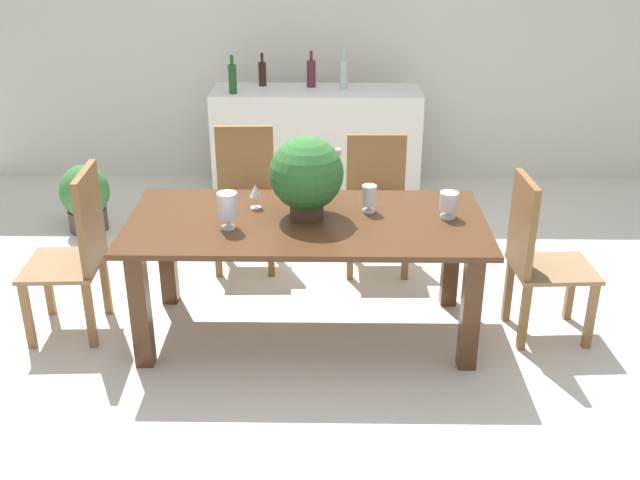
{
  "coord_description": "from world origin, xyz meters",
  "views": [
    {
      "loc": [
        0.13,
        -4.13,
        2.37
      ],
      "look_at": [
        0.08,
        -0.17,
        0.57
      ],
      "focal_mm": 41.89,
      "sensor_mm": 36.0,
      "label": 1
    }
  ],
  "objects_px": {
    "chair_head_end": "(78,247)",
    "wine_bottle_tall": "(233,78)",
    "wine_bottle_green": "(343,74)",
    "wine_bottle_clear": "(262,73)",
    "chair_far_right": "(376,195)",
    "wine_glass": "(255,192)",
    "chair_far_left": "(245,191)",
    "potted_plant_floor": "(85,197)",
    "flower_centerpiece": "(306,175)",
    "crystal_vase_right": "(369,196)",
    "wine_bottle_amber": "(311,73)",
    "dining_table": "(307,240)",
    "crystal_vase_left": "(227,207)",
    "chair_foot_end": "(537,254)",
    "kitchen_counter": "(317,146)",
    "crystal_vase_center_near": "(449,202)"
  },
  "relations": [
    {
      "from": "chair_head_end",
      "to": "wine_bottle_tall",
      "type": "distance_m",
      "value": 2.25
    },
    {
      "from": "wine_bottle_green",
      "to": "wine_bottle_clear",
      "type": "bearing_deg",
      "value": 170.27
    },
    {
      "from": "wine_bottle_clear",
      "to": "chair_far_right",
      "type": "bearing_deg",
      "value": -56.85
    },
    {
      "from": "chair_far_right",
      "to": "wine_glass",
      "type": "height_order",
      "value": "chair_far_right"
    },
    {
      "from": "chair_far_left",
      "to": "potted_plant_floor",
      "type": "height_order",
      "value": "chair_far_left"
    },
    {
      "from": "flower_centerpiece",
      "to": "wine_bottle_tall",
      "type": "distance_m",
      "value": 2.14
    },
    {
      "from": "crystal_vase_right",
      "to": "wine_bottle_green",
      "type": "relative_size",
      "value": 0.5
    },
    {
      "from": "wine_bottle_amber",
      "to": "wine_bottle_tall",
      "type": "relative_size",
      "value": 0.97
    },
    {
      "from": "chair_head_end",
      "to": "chair_far_left",
      "type": "relative_size",
      "value": 1.04
    },
    {
      "from": "wine_glass",
      "to": "dining_table",
      "type": "bearing_deg",
      "value": -29.94
    },
    {
      "from": "crystal_vase_left",
      "to": "wine_bottle_green",
      "type": "height_order",
      "value": "wine_bottle_green"
    },
    {
      "from": "chair_foot_end",
      "to": "chair_head_end",
      "type": "height_order",
      "value": "chair_head_end"
    },
    {
      "from": "chair_far_left",
      "to": "wine_bottle_green",
      "type": "distance_m",
      "value": 1.54
    },
    {
      "from": "flower_centerpiece",
      "to": "wine_bottle_tall",
      "type": "relative_size",
      "value": 1.53
    },
    {
      "from": "wine_bottle_green",
      "to": "dining_table",
      "type": "bearing_deg",
      "value": -96.0
    },
    {
      "from": "wine_bottle_tall",
      "to": "wine_bottle_clear",
      "type": "xyz_separation_m",
      "value": [
        0.22,
        0.28,
        -0.02
      ]
    },
    {
      "from": "chair_head_end",
      "to": "kitchen_counter",
      "type": "bearing_deg",
      "value": 146.1
    },
    {
      "from": "chair_head_end",
      "to": "wine_bottle_clear",
      "type": "height_order",
      "value": "wine_bottle_clear"
    },
    {
      "from": "crystal_vase_left",
      "to": "wine_bottle_amber",
      "type": "bearing_deg",
      "value": 80.87
    },
    {
      "from": "flower_centerpiece",
      "to": "crystal_vase_center_near",
      "type": "relative_size",
      "value": 3.07
    },
    {
      "from": "chair_far_right",
      "to": "wine_bottle_tall",
      "type": "xyz_separation_m",
      "value": [
        -1.11,
        1.09,
        0.58
      ]
    },
    {
      "from": "dining_table",
      "to": "chair_far_right",
      "type": "bearing_deg",
      "value": 65.31
    },
    {
      "from": "chair_far_left",
      "to": "crystal_vase_left",
      "type": "relative_size",
      "value": 4.67
    },
    {
      "from": "wine_bottle_tall",
      "to": "wine_bottle_clear",
      "type": "distance_m",
      "value": 0.36
    },
    {
      "from": "chair_far_left",
      "to": "crystal_vase_center_near",
      "type": "height_order",
      "value": "chair_far_left"
    },
    {
      "from": "chair_head_end",
      "to": "chair_far_right",
      "type": "distance_m",
      "value": 2.04
    },
    {
      "from": "crystal_vase_right",
      "to": "wine_bottle_clear",
      "type": "xyz_separation_m",
      "value": [
        -0.8,
        2.24,
        0.24
      ]
    },
    {
      "from": "flower_centerpiece",
      "to": "wine_bottle_green",
      "type": "relative_size",
      "value": 1.46
    },
    {
      "from": "crystal_vase_center_near",
      "to": "potted_plant_floor",
      "type": "bearing_deg",
      "value": 150.46
    },
    {
      "from": "wine_glass",
      "to": "flower_centerpiece",
      "type": "bearing_deg",
      "value": -21.43
    },
    {
      "from": "wine_bottle_amber",
      "to": "chair_far_right",
      "type": "bearing_deg",
      "value": -69.99
    },
    {
      "from": "dining_table",
      "to": "chair_head_end",
      "type": "distance_m",
      "value": 1.33
    },
    {
      "from": "dining_table",
      "to": "wine_glass",
      "type": "relative_size",
      "value": 13.78
    },
    {
      "from": "chair_far_right",
      "to": "wine_bottle_amber",
      "type": "distance_m",
      "value": 1.53
    },
    {
      "from": "crystal_vase_right",
      "to": "potted_plant_floor",
      "type": "bearing_deg",
      "value": 147.07
    },
    {
      "from": "flower_centerpiece",
      "to": "wine_bottle_amber",
      "type": "height_order",
      "value": "wine_bottle_amber"
    },
    {
      "from": "chair_far_right",
      "to": "wine_glass",
      "type": "distance_m",
      "value": 1.16
    },
    {
      "from": "flower_centerpiece",
      "to": "potted_plant_floor",
      "type": "height_order",
      "value": "flower_centerpiece"
    },
    {
      "from": "wine_glass",
      "to": "chair_foot_end",
      "type": "bearing_deg",
      "value": -6.33
    },
    {
      "from": "crystal_vase_center_near",
      "to": "wine_glass",
      "type": "height_order",
      "value": "crystal_vase_center_near"
    },
    {
      "from": "crystal_vase_right",
      "to": "dining_table",
      "type": "bearing_deg",
      "value": -160.5
    },
    {
      "from": "chair_foot_end",
      "to": "wine_bottle_green",
      "type": "height_order",
      "value": "wine_bottle_green"
    },
    {
      "from": "potted_plant_floor",
      "to": "crystal_vase_right",
      "type": "bearing_deg",
      "value": -32.93
    },
    {
      "from": "crystal_vase_right",
      "to": "wine_bottle_tall",
      "type": "bearing_deg",
      "value": 117.4
    },
    {
      "from": "wine_bottle_amber",
      "to": "potted_plant_floor",
      "type": "xyz_separation_m",
      "value": [
        -1.75,
        -0.82,
        -0.8
      ]
    },
    {
      "from": "wine_glass",
      "to": "wine_bottle_tall",
      "type": "xyz_separation_m",
      "value": [
        -0.35,
        1.91,
        0.25
      ]
    },
    {
      "from": "crystal_vase_center_near",
      "to": "wine_bottle_green",
      "type": "xyz_separation_m",
      "value": [
        -0.57,
        2.2,
        0.26
      ]
    },
    {
      "from": "chair_head_end",
      "to": "crystal_vase_right",
      "type": "distance_m",
      "value": 1.71
    },
    {
      "from": "potted_plant_floor",
      "to": "flower_centerpiece",
      "type": "bearing_deg",
      "value": -39.3
    },
    {
      "from": "dining_table",
      "to": "wine_bottle_amber",
      "type": "height_order",
      "value": "wine_bottle_amber"
    }
  ]
}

